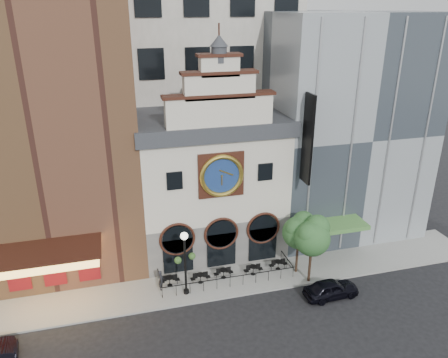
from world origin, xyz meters
name	(u,v)px	position (x,y,z in m)	size (l,w,h in m)	color
ground	(234,298)	(0.00, 0.00, 0.00)	(120.00, 120.00, 0.00)	black
sidewalk	(226,278)	(0.00, 2.50, 0.07)	(44.00, 5.00, 0.15)	gray
clock_building	(210,179)	(0.00, 7.82, 6.69)	(12.60, 8.78, 18.65)	#605E5B
theater_building	(42,115)	(-13.00, 9.96, 12.60)	(14.00, 15.60, 25.00)	brown
retail_building	(337,124)	(12.99, 9.99, 10.14)	(14.00, 14.40, 20.00)	gray
office_tower	(180,11)	(0.00, 20.00, 20.00)	(20.00, 16.00, 40.00)	silver
cafe_railing	(226,273)	(0.00, 2.50, 0.60)	(10.60, 2.60, 0.90)	black
bistro_0	(170,280)	(-4.54, 2.61, 0.61)	(1.58, 0.68, 0.90)	black
bistro_1	(200,278)	(-2.12, 2.36, 0.61)	(1.58, 0.68, 0.90)	black
bistro_2	(223,273)	(-0.19, 2.52, 0.61)	(1.58, 0.68, 0.90)	black
bistro_3	(253,269)	(2.28, 2.37, 0.61)	(1.58, 0.68, 0.90)	black
bistro_4	(278,264)	(4.54, 2.54, 0.61)	(1.58, 0.68, 0.90)	black
car_right	(331,289)	(7.13, -1.75, 0.72)	(1.70, 4.23, 1.44)	black
pedestrian	(161,280)	(-5.24, 2.31, 0.98)	(0.61, 0.40, 1.66)	black
lamppost	(185,256)	(-3.45, 1.33, 3.41)	(1.65, 0.83, 5.27)	black
tree_left	(299,230)	(5.90, 1.87, 4.02)	(2.74, 2.64, 5.28)	#382619
tree_right	(313,235)	(6.36, 0.44, 4.24)	(2.90, 2.79, 5.58)	#382619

